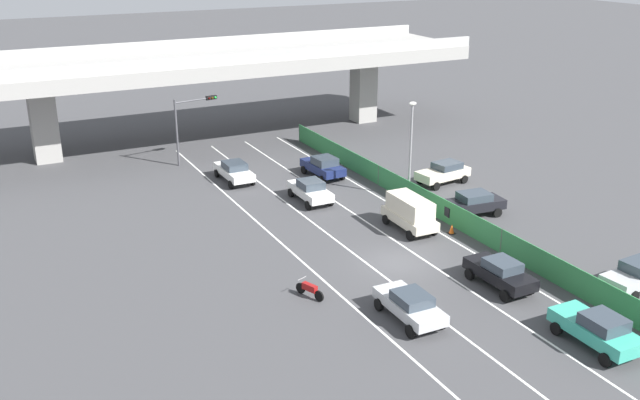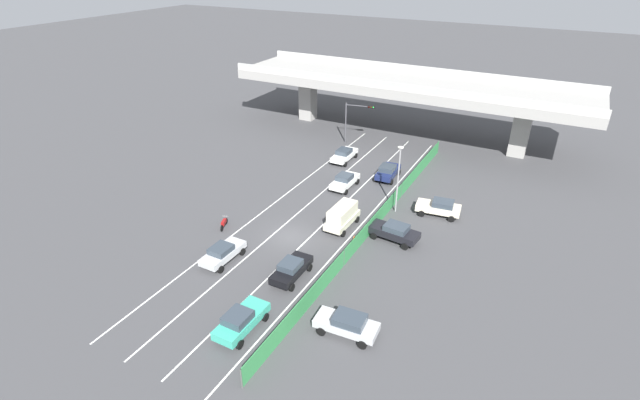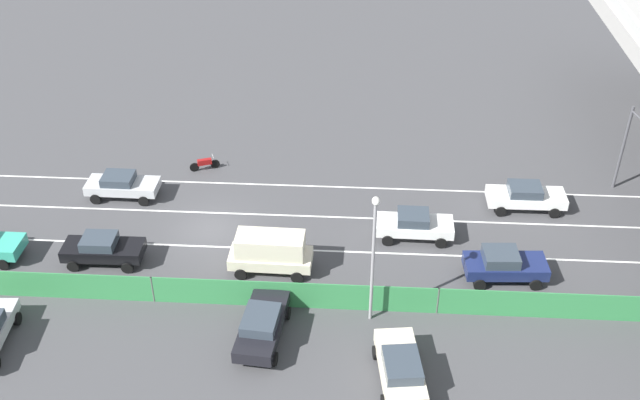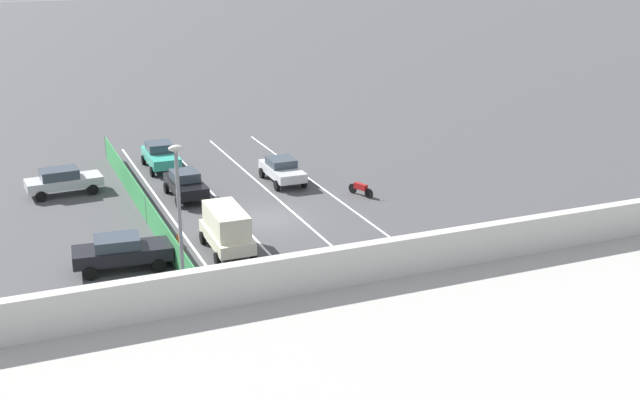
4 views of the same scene
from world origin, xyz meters
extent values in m
plane|color=#424244|center=(0.00, 0.00, 0.00)|extent=(300.00, 300.00, 0.00)
cube|color=silver|center=(-4.93, 5.35, 0.00)|extent=(0.14, 46.71, 0.01)
cube|color=silver|center=(-1.64, 5.35, 0.00)|extent=(0.14, 46.71, 0.01)
cube|color=silver|center=(1.64, 5.35, 0.00)|extent=(0.14, 46.71, 0.01)
cube|color=silver|center=(4.93, 5.35, 0.00)|extent=(0.14, 46.71, 0.01)
cube|color=#338447|center=(6.33, 5.35, 0.79)|extent=(0.06, 42.71, 1.57)
cylinder|color=#4C514C|center=(6.33, -1.76, 0.79)|extent=(0.10, 0.10, 1.57)
cylinder|color=#4C514C|center=(6.33, 12.47, 0.79)|extent=(0.10, 0.10, 1.57)
cube|color=white|center=(-3.27, 18.34, 0.77)|extent=(1.82, 4.61, 0.58)
cube|color=#333D47|center=(-3.27, 18.20, 1.33)|extent=(1.58, 1.92, 0.52)
cylinder|color=black|center=(-4.17, 19.89, 0.32)|extent=(0.23, 0.64, 0.64)
cylinder|color=black|center=(-2.39, 19.91, 0.32)|extent=(0.23, 0.64, 0.64)
cylinder|color=black|center=(-4.14, 16.77, 0.32)|extent=(0.23, 0.64, 0.64)
cylinder|color=black|center=(-2.37, 16.78, 0.32)|extent=(0.23, 0.64, 0.64)
cube|color=black|center=(3.31, -5.20, 0.79)|extent=(1.78, 4.32, 0.63)
cube|color=#333D47|center=(3.31, -5.35, 1.37)|extent=(1.54, 1.80, 0.52)
cylinder|color=black|center=(2.43, -3.75, 0.32)|extent=(0.23, 0.64, 0.64)
cylinder|color=black|center=(4.15, -3.73, 0.32)|extent=(0.23, 0.64, 0.64)
cylinder|color=black|center=(2.47, -6.67, 0.32)|extent=(0.23, 0.64, 0.64)
cylinder|color=black|center=(4.19, -6.65, 0.32)|extent=(0.23, 0.64, 0.64)
cube|color=silver|center=(0.04, 11.59, 0.77)|extent=(1.82, 4.36, 0.59)
cube|color=#333D47|center=(0.03, 11.49, 1.34)|extent=(1.57, 1.77, 0.55)
cylinder|color=black|center=(-0.83, 13.07, 0.32)|extent=(0.23, 0.64, 0.64)
cylinder|color=black|center=(0.94, 13.05, 0.32)|extent=(0.23, 0.64, 0.64)
cylinder|color=black|center=(-0.87, 10.12, 0.32)|extent=(0.23, 0.64, 0.64)
cylinder|color=black|center=(0.90, 10.10, 0.32)|extent=(0.23, 0.64, 0.64)
cube|color=beige|center=(3.46, 3.86, 0.78)|extent=(1.88, 4.41, 0.61)
cube|color=beige|center=(3.46, 3.86, 1.67)|extent=(1.65, 3.62, 1.16)
cylinder|color=black|center=(2.60, 5.37, 0.32)|extent=(0.23, 0.64, 0.64)
cylinder|color=black|center=(4.38, 5.33, 0.32)|extent=(0.23, 0.64, 0.64)
cylinder|color=black|center=(2.53, 2.40, 0.32)|extent=(0.23, 0.64, 0.64)
cylinder|color=black|center=(4.32, 2.36, 0.32)|extent=(0.23, 0.64, 0.64)
cube|color=navy|center=(3.39, 16.17, 0.80)|extent=(2.08, 4.35, 0.64)
cube|color=#333D47|center=(3.41, 15.86, 1.41)|extent=(1.72, 1.88, 0.59)
cylinder|color=black|center=(2.39, 17.57, 0.32)|extent=(0.26, 0.65, 0.64)
cylinder|color=black|center=(4.23, 17.67, 0.32)|extent=(0.26, 0.65, 0.64)
cylinder|color=black|center=(2.56, 14.68, 0.32)|extent=(0.26, 0.65, 0.64)
cylinder|color=black|center=(4.39, 14.78, 0.32)|extent=(0.26, 0.65, 0.64)
cylinder|color=black|center=(2.45, -10.41, 0.32)|extent=(0.22, 0.64, 0.64)
cylinder|color=black|center=(4.28, -10.42, 0.32)|extent=(0.22, 0.64, 0.64)
cube|color=#B7BABC|center=(-3.07, -5.96, 0.76)|extent=(1.82, 4.36, 0.56)
cube|color=#333D47|center=(-3.07, -6.16, 1.28)|extent=(1.58, 1.86, 0.49)
cylinder|color=black|center=(-3.94, -4.47, 0.32)|extent=(0.23, 0.64, 0.64)
cylinder|color=black|center=(-2.17, -4.49, 0.32)|extent=(0.23, 0.64, 0.64)
cylinder|color=black|center=(-3.97, -7.42, 0.32)|extent=(0.23, 0.64, 0.64)
cylinder|color=black|center=(-2.20, -7.44, 0.32)|extent=(0.23, 0.64, 0.64)
cylinder|color=black|center=(-6.72, -0.97, 0.30)|extent=(0.31, 0.60, 0.60)
cylinder|color=black|center=(-6.24, -2.23, 0.30)|extent=(0.31, 0.60, 0.60)
cube|color=maroon|center=(-6.48, -1.60, 0.58)|extent=(0.59, 0.96, 0.36)
cylinder|color=#B2B2B2|center=(-6.68, -1.07, 0.92)|extent=(0.57, 0.24, 0.03)
cylinder|color=black|center=(8.36, -8.01, 0.32)|extent=(0.65, 0.26, 0.64)
cube|color=black|center=(8.61, 4.05, 0.80)|extent=(4.73, 2.25, 0.64)
cube|color=#333D47|center=(8.83, 4.03, 1.38)|extent=(2.21, 1.79, 0.52)
cylinder|color=black|center=(6.98, 3.30, 0.32)|extent=(0.66, 0.28, 0.64)
cylinder|color=black|center=(7.15, 5.11, 0.32)|extent=(0.66, 0.28, 0.64)
cylinder|color=black|center=(10.07, 3.00, 0.32)|extent=(0.66, 0.28, 0.64)
cylinder|color=black|center=(10.25, 4.81, 0.32)|extent=(0.66, 0.28, 0.64)
cube|color=beige|center=(10.91, 10.48, 0.81)|extent=(4.51, 2.32, 0.67)
cube|color=#333D47|center=(11.32, 10.54, 1.41)|extent=(2.21, 1.82, 0.52)
cylinder|color=black|center=(9.57, 9.41, 0.32)|extent=(0.66, 0.30, 0.64)
cylinder|color=black|center=(9.34, 11.18, 0.32)|extent=(0.66, 0.30, 0.64)
cylinder|color=black|center=(12.25, 11.55, 0.32)|extent=(0.66, 0.30, 0.64)
cylinder|color=#47474C|center=(-5.98, 24.27, 2.80)|extent=(0.18, 0.18, 5.61)
cylinder|color=gray|center=(6.92, 9.17, 3.40)|extent=(0.16, 0.16, 6.80)
ellipsoid|color=silver|center=(6.92, 9.17, 6.98)|extent=(0.60, 0.36, 0.28)
cone|color=orange|center=(5.54, 2.07, 0.32)|extent=(0.36, 0.36, 0.65)
cube|color=black|center=(5.54, 2.07, 0.01)|extent=(0.47, 0.47, 0.03)
camera|label=1|loc=(-21.47, -32.34, 18.17)|focal=40.42mm
camera|label=2|loc=(19.98, -31.32, 23.75)|focal=26.48mm
camera|label=3|loc=(34.58, 8.38, 25.51)|focal=42.22mm
camera|label=4|loc=(13.71, 40.45, 15.39)|focal=45.76mm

